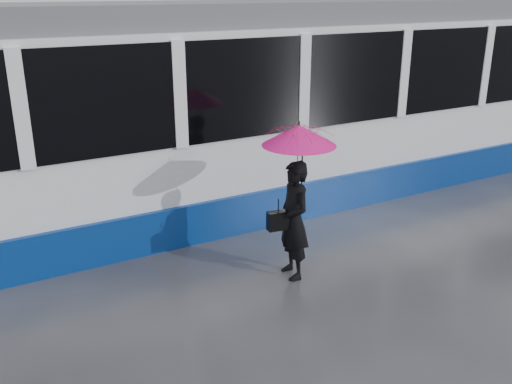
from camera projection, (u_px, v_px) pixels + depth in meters
ground at (182, 294)px, 7.01m from camera, size 90.00×90.00×0.00m
rails at (121, 224)px, 9.05m from camera, size 34.00×1.51×0.02m
tram at (181, 116)px, 9.01m from camera, size 26.00×2.56×3.35m
woman at (294, 220)px, 7.21m from camera, size 0.44×0.61×1.55m
umbrella at (299, 149)px, 6.92m from camera, size 1.02×1.02×1.05m
handbag at (278, 220)px, 7.12m from camera, size 0.29×0.16×0.42m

